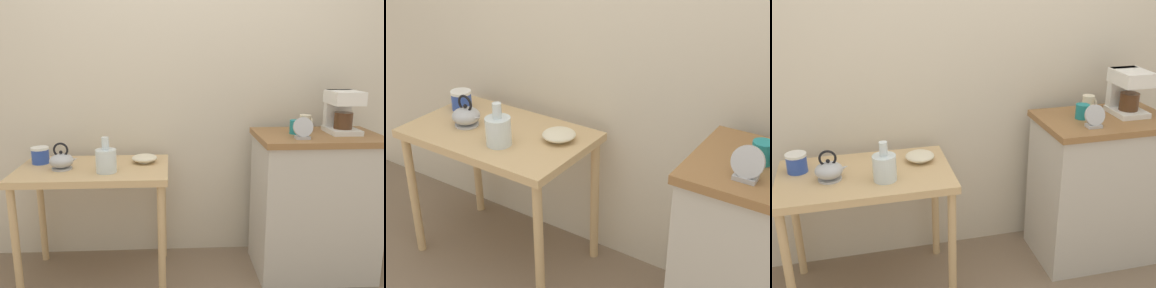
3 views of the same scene
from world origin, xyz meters
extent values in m
plane|color=#7A6651|center=(0.00, 0.00, 0.00)|extent=(8.00, 8.00, 0.00)
cube|color=beige|center=(0.10, 0.42, 1.40)|extent=(4.40, 0.10, 2.80)
cube|color=tan|center=(-0.58, 0.03, 0.71)|extent=(0.89, 0.55, 0.04)
cylinder|color=tan|center=(-0.98, -0.20, 0.34)|extent=(0.04, 0.04, 0.69)
cylinder|color=tan|center=(-0.17, -0.20, 0.34)|extent=(0.04, 0.04, 0.69)
cylinder|color=tan|center=(-0.98, 0.27, 0.34)|extent=(0.04, 0.04, 0.69)
cylinder|color=tan|center=(-0.17, 0.27, 0.34)|extent=(0.04, 0.04, 0.69)
cube|color=#BCB7AD|center=(0.79, 0.05, 0.44)|extent=(0.72, 0.47, 0.87)
cube|color=olive|center=(0.79, 0.05, 0.89)|extent=(0.75, 0.50, 0.04)
cylinder|color=beige|center=(-0.28, 0.11, 0.73)|extent=(0.07, 0.07, 0.01)
ellipsoid|color=beige|center=(-0.28, 0.11, 0.75)|extent=(0.16, 0.16, 0.04)
cylinder|color=#B2B5BA|center=(-0.75, 0.00, 0.73)|extent=(0.12, 0.12, 0.01)
ellipsoid|color=#B2B5BA|center=(-0.75, 0.00, 0.78)|extent=(0.14, 0.14, 0.08)
cone|color=#B2B5BA|center=(-0.69, 0.00, 0.78)|extent=(0.07, 0.03, 0.05)
sphere|color=black|center=(-0.75, 0.00, 0.83)|extent=(0.02, 0.02, 0.02)
torus|color=black|center=(-0.75, 0.00, 0.84)|extent=(0.09, 0.01, 0.09)
cylinder|color=silver|center=(-0.48, -0.07, 0.79)|extent=(0.12, 0.12, 0.13)
cylinder|color=silver|center=(-0.48, -0.07, 0.89)|extent=(0.04, 0.04, 0.07)
cylinder|color=#2D4CAD|center=(-0.92, 0.14, 0.77)|extent=(0.10, 0.10, 0.09)
cylinder|color=white|center=(-0.92, 0.14, 0.82)|extent=(0.11, 0.11, 0.01)
cube|color=white|center=(0.95, 0.07, 0.92)|extent=(0.18, 0.22, 0.03)
cube|color=white|center=(0.95, 0.16, 1.04)|extent=(0.16, 0.05, 0.26)
cube|color=white|center=(0.95, 0.07, 1.13)|extent=(0.18, 0.22, 0.08)
cylinder|color=#4C2D19|center=(0.95, 0.06, 0.99)|extent=(0.11, 0.11, 0.10)
cylinder|color=teal|center=(0.66, 0.07, 0.95)|extent=(0.08, 0.08, 0.08)
torus|color=teal|center=(0.70, 0.07, 0.95)|extent=(0.01, 0.06, 0.06)
cylinder|color=beige|center=(0.75, 0.17, 0.96)|extent=(0.07, 0.07, 0.10)
torus|color=beige|center=(0.79, 0.17, 0.96)|extent=(0.01, 0.07, 0.07)
cube|color=#B2B5BA|center=(0.65, -0.08, 0.92)|extent=(0.08, 0.06, 0.02)
cylinder|color=#B2B5BA|center=(0.65, -0.08, 0.98)|extent=(0.11, 0.05, 0.11)
cylinder|color=black|center=(0.65, -0.08, 0.98)|extent=(0.10, 0.04, 0.09)
camera|label=1|loc=(-0.11, -2.30, 1.40)|focal=37.39mm
camera|label=2|loc=(1.07, -1.76, 1.87)|focal=51.46mm
camera|label=3|loc=(-0.62, -2.20, 1.78)|focal=43.57mm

